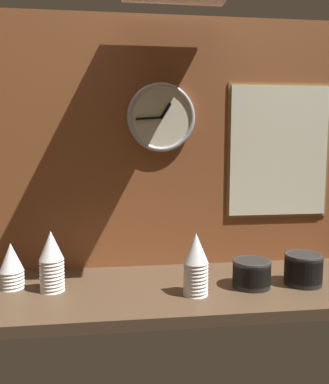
# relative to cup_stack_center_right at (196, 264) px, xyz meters

# --- Properties ---
(ground_plane) EXTENTS (1.60, 0.56, 0.04)m
(ground_plane) POSITION_rel_cup_stack_center_right_xyz_m (-0.07, 0.10, -0.13)
(ground_plane) COLOR #4C3826
(wall_tiled_back) EXTENTS (1.60, 0.03, 1.05)m
(wall_tiled_back) POSITION_rel_cup_stack_center_right_xyz_m (-0.07, 0.37, 0.41)
(wall_tiled_back) COLOR brown
(wall_tiled_back) RESTS_ON ground_plane
(cup_stack_center_right) EXTENTS (0.09, 0.09, 0.22)m
(cup_stack_center_right) POSITION_rel_cup_stack_center_right_xyz_m (0.00, 0.00, 0.00)
(cup_stack_center_right) COLOR white
(cup_stack_center_right) RESTS_ON ground_plane
(cup_stack_left) EXTENTS (0.09, 0.09, 0.22)m
(cup_stack_left) POSITION_rel_cup_stack_center_right_xyz_m (-0.51, 0.11, 0.00)
(cup_stack_left) COLOR white
(cup_stack_left) RESTS_ON ground_plane
(cup_stack_far_left) EXTENTS (0.09, 0.09, 0.17)m
(cup_stack_far_left) POSITION_rel_cup_stack_center_right_xyz_m (-0.66, 0.15, -0.03)
(cup_stack_far_left) COLOR white
(cup_stack_far_left) RESTS_ON ground_plane
(bowl_stack_right) EXTENTS (0.14, 0.14, 0.10)m
(bowl_stack_right) POSITION_rel_cup_stack_center_right_xyz_m (0.22, 0.05, -0.06)
(bowl_stack_right) COLOR black
(bowl_stack_right) RESTS_ON ground_plane
(bowl_stack_far_right) EXTENTS (0.14, 0.14, 0.12)m
(bowl_stack_far_right) POSITION_rel_cup_stack_center_right_xyz_m (0.43, 0.05, -0.05)
(bowl_stack_far_right) COLOR black
(bowl_stack_far_right) RESTS_ON ground_plane
(wall_clock) EXTENTS (0.28, 0.03, 0.28)m
(wall_clock) POSITION_rel_cup_stack_center_right_xyz_m (-0.08, 0.34, 0.53)
(wall_clock) COLOR beige
(menu_board) EXTENTS (0.46, 0.01, 0.58)m
(menu_board) POSITION_rel_cup_stack_center_right_xyz_m (0.44, 0.35, 0.38)
(menu_board) COLOR olive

